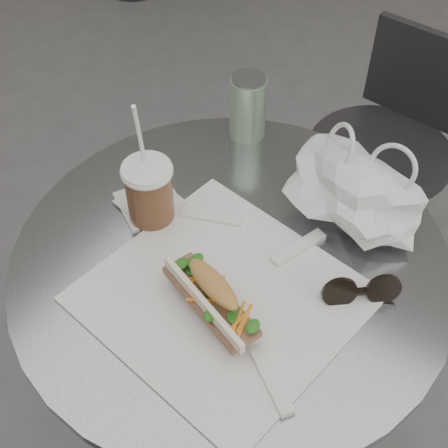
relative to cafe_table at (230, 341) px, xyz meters
The scene contains 9 objects.
cafe_table is the anchor object (origin of this frame).
chair_far 0.77m from the cafe_table, 88.11° to the left, with size 0.39×0.40×0.73m.
sandwich_paper 0.29m from the cafe_table, 66.81° to the right, with size 0.40×0.38×0.00m, color white.
banh_mi 0.34m from the cafe_table, 72.61° to the right, with size 0.25×0.17×0.08m.
iced_coffee 0.38m from the cafe_table, behind, with size 0.09×0.09×0.26m.
sunglasses 0.37m from the cafe_table, ahead, with size 0.12×0.10×0.06m.
plastic_bag 0.41m from the cafe_table, 57.87° to the left, with size 0.24×0.19×0.12m, color white, non-canonical shape.
napkin_stack 0.34m from the cafe_table, behind, with size 0.15×0.15×0.01m.
drink_can 0.47m from the cafe_table, 116.91° to the left, with size 0.07×0.07×0.14m.
Camera 1 is at (0.36, -0.37, 1.58)m, focal length 50.00 mm.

